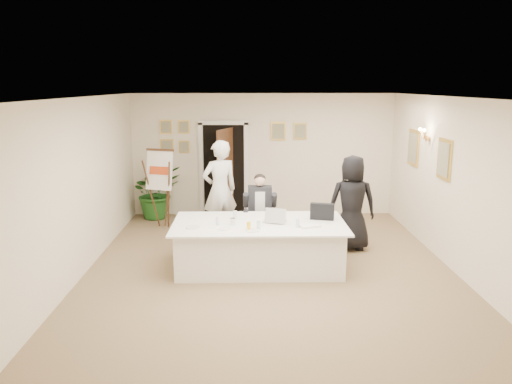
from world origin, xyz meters
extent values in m
plane|color=brown|center=(0.00, 0.00, 0.00)|extent=(7.00, 7.00, 0.00)
cube|color=white|center=(0.00, 0.00, 2.80)|extent=(6.00, 7.00, 0.02)
cube|color=white|center=(0.00, 3.50, 1.40)|extent=(6.00, 0.10, 2.80)
cube|color=white|center=(0.00, -3.50, 1.40)|extent=(6.00, 0.10, 2.80)
cube|color=white|center=(-3.00, 0.00, 1.40)|extent=(0.10, 7.00, 2.80)
cube|color=white|center=(3.00, 0.00, 1.40)|extent=(0.10, 7.00, 2.80)
cube|color=black|center=(-0.90, 3.47, 1.05)|extent=(0.92, 0.06, 2.10)
cube|color=white|center=(-1.42, 3.44, 1.05)|extent=(0.10, 0.06, 2.20)
cube|color=white|center=(-0.38, 3.44, 1.05)|extent=(0.10, 0.06, 2.20)
cube|color=#371B11|center=(-0.85, 3.05, 1.03)|extent=(0.33, 0.81, 2.02)
cube|color=silver|center=(-0.17, -0.04, 0.38)|extent=(2.65, 1.32, 0.75)
cube|color=silver|center=(-0.17, -0.04, 0.76)|extent=(2.83, 1.50, 0.03)
cube|color=white|center=(-2.16, 2.30, 1.25)|extent=(0.60, 0.34, 0.81)
imported|color=white|center=(-0.90, 1.60, 0.98)|extent=(0.85, 0.73, 1.95)
imported|color=black|center=(1.55, 0.90, 0.88)|extent=(0.90, 0.62, 1.76)
imported|color=#1D531B|center=(-2.43, 3.20, 0.60)|extent=(1.43, 1.39, 1.21)
cube|color=black|center=(0.88, 0.14, 0.91)|extent=(0.41, 0.20, 0.28)
cube|color=white|center=(0.62, -0.27, 0.79)|extent=(0.38, 0.32, 0.03)
cylinder|color=white|center=(-1.23, -0.31, 0.78)|extent=(0.27, 0.27, 0.01)
cylinder|color=white|center=(-0.73, -0.41, 0.78)|extent=(0.22, 0.22, 0.01)
cylinder|color=white|center=(-0.29, -0.51, 0.78)|extent=(0.23, 0.23, 0.01)
cylinder|color=silver|center=(-0.85, -0.17, 0.84)|extent=(0.07, 0.07, 0.14)
cylinder|color=silver|center=(-0.19, -0.40, 0.84)|extent=(0.07, 0.07, 0.14)
cylinder|color=silver|center=(0.43, -0.32, 0.84)|extent=(0.07, 0.07, 0.14)
cylinder|color=silver|center=(-0.57, 0.21, 0.84)|extent=(0.07, 0.07, 0.14)
cylinder|color=yellow|center=(-0.35, -0.45, 0.84)|extent=(0.07, 0.07, 0.13)
cylinder|color=silver|center=(-0.61, -0.15, 0.83)|extent=(0.12, 0.12, 0.11)
camera|label=1|loc=(-0.38, -7.91, 2.99)|focal=35.00mm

